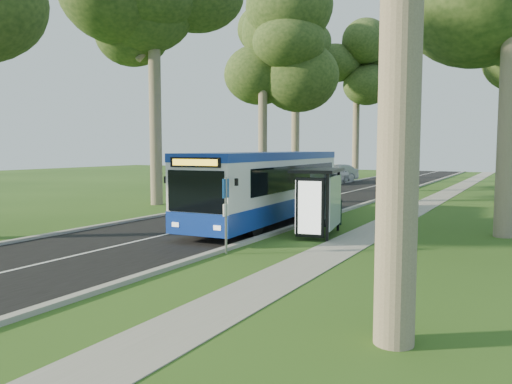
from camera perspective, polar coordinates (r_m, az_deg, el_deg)
ground at (r=16.72m, az=-1.59°, el=-6.09°), size 120.00×120.00×0.00m
road at (r=27.06m, az=2.91°, el=-1.81°), size 7.00×100.00×0.02m
kerb_east at (r=25.70m, az=9.93°, el=-2.13°), size 0.25×100.00×0.12m
kerb_west at (r=28.77m, az=-3.35°, el=-1.31°), size 0.25×100.00×0.12m
centre_line at (r=27.06m, az=2.91°, el=-1.78°), size 0.12×100.00×0.00m
footpath at (r=24.89m, az=16.46°, el=-2.61°), size 1.50×100.00×0.02m
bus at (r=21.45m, az=1.37°, el=0.63°), size 3.11×11.64×3.05m
bus_stop_sign at (r=15.11m, az=-3.46°, el=-1.63°), size 0.08×0.33×2.34m
bus_shelter at (r=18.19m, az=6.99°, el=0.29°), size 2.07×3.12×2.47m
litter_bin at (r=21.41m, az=9.02°, el=-2.24°), size 0.61×0.61×1.06m
car_white at (r=45.74m, az=8.50°, el=1.97°), size 2.25×5.03×1.68m
car_silver at (r=47.95m, az=8.86°, el=2.12°), size 3.58×5.49×1.71m
tree_west_c at (r=37.18m, az=0.78°, el=15.98°), size 5.20×5.20×13.89m
tree_west_d at (r=47.48m, az=4.61°, el=17.58°), size 5.20×5.20×18.37m
tree_west_e at (r=55.54m, az=11.49°, el=14.54°), size 5.20×5.20×16.92m
tree_east_c at (r=32.96m, az=26.99°, el=17.49°), size 5.20×5.20×14.36m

